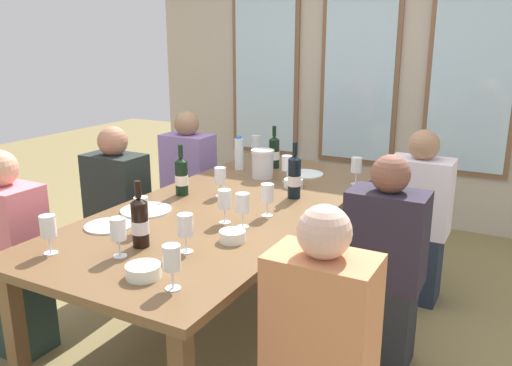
{
  "coord_description": "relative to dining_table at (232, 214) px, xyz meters",
  "views": [
    {
      "loc": [
        1.45,
        -2.41,
        1.65
      ],
      "look_at": [
        0.0,
        0.29,
        0.79
      ],
      "focal_mm": 36.76,
      "sensor_mm": 36.0,
      "label": 1
    }
  ],
  "objects": [
    {
      "name": "wine_glass_6",
      "position": [
        -0.33,
        -0.98,
        0.18
      ],
      "size": [
        0.07,
        0.07,
        0.17
      ],
      "color": "white",
      "rests_on": "dining_table"
    },
    {
      "name": "wine_glass_11",
      "position": [
        0.49,
        0.73,
        0.18
      ],
      "size": [
        0.07,
        0.07,
        0.17
      ],
      "color": "white",
      "rests_on": "dining_table"
    },
    {
      "name": "wine_bottle_2",
      "position": [
        -0.04,
        -0.72,
        0.18
      ],
      "size": [
        0.08,
        0.08,
        0.3
      ],
      "color": "black",
      "rests_on": "dining_table"
    },
    {
      "name": "wine_glass_4",
      "position": [
        -0.13,
        0.1,
        0.18
      ],
      "size": [
        0.07,
        0.07,
        0.17
      ],
      "color": "white",
      "rests_on": "dining_table"
    },
    {
      "name": "seated_person_0",
      "position": [
        -0.87,
        -0.79,
        -0.15
      ],
      "size": [
        0.38,
        0.24,
        1.11
      ],
      "color": "#253630",
      "rests_on": "ground"
    },
    {
      "name": "wine_glass_2",
      "position": [
        0.24,
        -0.3,
        0.18
      ],
      "size": [
        0.07,
        0.07,
        0.17
      ],
      "color": "white",
      "rests_on": "dining_table"
    },
    {
      "name": "white_plate_1",
      "position": [
        -0.34,
        -0.33,
        0.07
      ],
      "size": [
        0.27,
        0.27,
        0.01
      ],
      "primitive_type": "cylinder",
      "color": "white",
      "rests_on": "dining_table"
    },
    {
      "name": "water_bottle",
      "position": [
        -0.36,
        0.72,
        0.18
      ],
      "size": [
        0.06,
        0.06,
        0.24
      ],
      "color": "white",
      "rests_on": "dining_table"
    },
    {
      "name": "wine_glass_5",
      "position": [
        0.08,
        0.57,
        0.18
      ],
      "size": [
        0.07,
        0.07,
        0.17
      ],
      "color": "white",
      "rests_on": "dining_table"
    },
    {
      "name": "wine_glass_8",
      "position": [
        0.27,
        -0.09,
        0.18
      ],
      "size": [
        0.07,
        0.07,
        0.17
      ],
      "color": "white",
      "rests_on": "dining_table"
    },
    {
      "name": "metal_pitcher",
      "position": [
        -0.11,
        0.59,
        0.16
      ],
      "size": [
        0.16,
        0.16,
        0.19
      ],
      "color": "silver",
      "rests_on": "dining_table"
    },
    {
      "name": "seated_person_4",
      "position": [
        -0.87,
        0.81,
        -0.15
      ],
      "size": [
        0.38,
        0.24,
        1.11
      ],
      "color": "#2D2232",
      "rests_on": "ground"
    },
    {
      "name": "seated_person_2",
      "position": [
        -0.87,
        0.02,
        -0.15
      ],
      "size": [
        0.38,
        0.24,
        1.11
      ],
      "color": "#223330",
      "rests_on": "ground"
    },
    {
      "name": "ground_plane",
      "position": [
        0.0,
        0.0,
        -0.68
      ],
      "size": [
        12.0,
        12.0,
        0.0
      ],
      "primitive_type": "plane",
      "color": "olive"
    },
    {
      "name": "tasting_bowl_2",
      "position": [
        0.29,
        -0.48,
        0.09
      ],
      "size": [
        0.12,
        0.12,
        0.05
      ],
      "primitive_type": "cylinder",
      "color": "white",
      "rests_on": "dining_table"
    },
    {
      "name": "white_plate_2",
      "position": [
        0.11,
        0.8,
        0.07
      ],
      "size": [
        0.25,
        0.25,
        0.01
      ],
      "primitive_type": "cylinder",
      "color": "white",
      "rests_on": "dining_table"
    },
    {
      "name": "dining_table",
      "position": [
        0.0,
        0.0,
        0.0
      ],
      "size": [
        1.09,
        2.41,
        0.74
      ],
      "color": "brown",
      "rests_on": "ground"
    },
    {
      "name": "wine_bottle_1",
      "position": [
        0.26,
        0.27,
        0.19
      ],
      "size": [
        0.08,
        0.08,
        0.33
      ],
      "color": "black",
      "rests_on": "dining_table"
    },
    {
      "name": "wine_glass_1",
      "position": [
        0.13,
        -0.28,
        0.18
      ],
      "size": [
        0.07,
        0.07,
        0.17
      ],
      "color": "white",
      "rests_on": "dining_table"
    },
    {
      "name": "tasting_bowl_1",
      "position": [
        0.18,
        -0.97,
        0.09
      ],
      "size": [
        0.14,
        0.14,
        0.05
      ],
      "primitive_type": "cylinder",
      "color": "white",
      "rests_on": "dining_table"
    },
    {
      "name": "wine_glass_10",
      "position": [
        -0.44,
        1.1,
        0.18
      ],
      "size": [
        0.07,
        0.07,
        0.17
      ],
      "color": "white",
      "rests_on": "dining_table"
    },
    {
      "name": "wine_glass_3",
      "position": [
        0.18,
        -0.68,
        0.18
      ],
      "size": [
        0.07,
        0.07,
        0.17
      ],
      "color": "white",
      "rests_on": "dining_table"
    },
    {
      "name": "wine_glass_0",
      "position": [
        -0.04,
        -0.86,
        0.18
      ],
      "size": [
        0.07,
        0.07,
        0.17
      ],
      "color": "white",
      "rests_on": "dining_table"
    },
    {
      "name": "wine_bottle_0",
      "position": [
        -0.17,
        0.88,
        0.18
      ],
      "size": [
        0.08,
        0.08,
        0.3
      ],
      "color": "black",
      "rests_on": "dining_table"
    },
    {
      "name": "seated_person_5",
      "position": [
        0.87,
        0.82,
        -0.15
      ],
      "size": [
        0.38,
        0.24,
        1.11
      ],
      "color": "#222C3B",
      "rests_on": "ground"
    },
    {
      "name": "tasting_bowl_0",
      "position": [
        0.17,
        0.48,
        0.09
      ],
      "size": [
        0.12,
        0.12,
        0.05
      ],
      "primitive_type": "cylinder",
      "color": "white",
      "rests_on": "dining_table"
    },
    {
      "name": "wine_glass_9",
      "position": [
        -0.15,
        -0.58,
        0.18
      ],
      "size": [
        0.07,
        0.07,
        0.17
      ],
      "color": "white",
      "rests_on": "dining_table"
    },
    {
      "name": "seated_person_1",
      "position": [
        0.87,
        -0.85,
        -0.15
      ],
      "size": [
        0.38,
        0.24,
        1.11
      ],
      "color": "#243730",
      "rests_on": "ground"
    },
    {
      "name": "wine_glass_7",
      "position": [
        0.34,
        -0.99,
        0.18
      ],
      "size": [
        0.07,
        0.07,
        0.17
      ],
      "color": "white",
      "rests_on": "dining_table"
    },
    {
      "name": "back_wall_with_windows",
      "position": [
        0.0,
        2.29,
        0.77
      ],
      "size": [
        4.29,
        0.1,
        2.9
      ],
      "color": "#BBAE9A",
      "rests_on": "ground"
    },
    {
      "name": "wine_bottle_3",
      "position": [
        -0.35,
        0.01,
        0.18
      ],
      "size": [
        0.08,
        0.08,
        0.3
      ],
      "color": "black",
      "rests_on": "dining_table"
    },
    {
      "name": "seated_person_3",
      "position": [
        0.87,
        0.02,
        -0.15
      ],
      "size": [
        0.38,
        0.24,
        1.11
      ],
      "color": "#23262B",
      "rests_on": "ground"
    },
    {
      "name": "white_plate_0",
      "position": [
        -0.35,
        -0.61,
        0.07
      ],
      "size": [
        0.24,
        0.24,
        0.01
      ],
      "primitive_type": "cylinder",
      "color": "white",
      "rests_on": "dining_table"
    }
  ]
}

